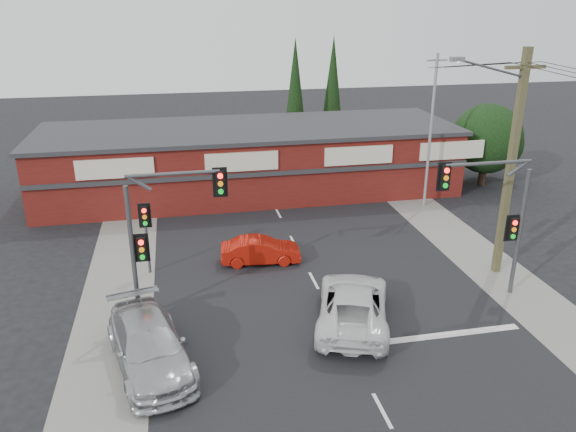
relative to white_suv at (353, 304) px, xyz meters
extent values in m
plane|color=black|center=(-0.64, -0.08, -0.79)|extent=(120.00, 120.00, 0.00)
cube|color=black|center=(-0.64, 4.92, -0.78)|extent=(14.00, 70.00, 0.01)
cube|color=gray|center=(-9.14, 4.92, -0.78)|extent=(3.00, 70.00, 0.02)
cube|color=gray|center=(7.86, 4.92, -0.78)|extent=(3.00, 70.00, 0.02)
cube|color=silver|center=(2.86, -1.58, -0.77)|extent=(6.50, 0.35, 0.01)
imported|color=silver|center=(0.00, 0.00, 0.00)|extent=(4.30, 6.21, 1.58)
imported|color=#B1B4B6|center=(-7.63, -1.29, 0.02)|extent=(3.51, 5.95, 1.62)
imported|color=#B7180B|center=(-2.67, 5.99, -0.17)|extent=(3.87, 1.65, 1.24)
cube|color=silver|center=(-0.64, -5.05, -0.77)|extent=(0.12, 1.60, 0.01)
cube|color=silver|center=(-0.64, -0.71, -0.77)|extent=(0.12, 1.60, 0.01)
cube|color=silver|center=(-0.64, 3.64, -0.77)|extent=(0.12, 1.60, 0.01)
cube|color=silver|center=(-0.64, 7.98, -0.77)|extent=(0.12, 1.60, 0.01)
cube|color=silver|center=(-0.64, 12.33, -0.77)|extent=(0.12, 1.60, 0.01)
cube|color=silver|center=(-0.64, 16.67, -0.77)|extent=(0.12, 1.60, 0.01)
cube|color=silver|center=(-0.64, 21.01, -0.77)|extent=(0.12, 1.60, 0.01)
cube|color=silver|center=(-0.64, 25.36, -0.77)|extent=(0.12, 1.60, 0.01)
cube|color=silver|center=(-0.64, 29.70, -0.77)|extent=(0.12, 1.60, 0.01)
cube|color=#531310|center=(-1.64, 16.92, 1.21)|extent=(26.00, 8.00, 4.00)
cube|color=#2D2D30|center=(-1.64, 16.92, 3.31)|extent=(26.40, 8.40, 0.25)
cube|color=beige|center=(-9.64, 12.87, 2.31)|extent=(4.20, 0.12, 1.10)
cube|color=beige|center=(-2.64, 12.87, 2.31)|extent=(4.20, 0.12, 1.10)
cube|color=beige|center=(4.36, 12.87, 2.31)|extent=(4.20, 0.12, 1.10)
cube|color=beige|center=(10.36, 12.87, 2.31)|extent=(4.20, 0.12, 1.10)
cube|color=#2D2D30|center=(-1.64, 12.82, 1.51)|extent=(26.00, 0.15, 0.25)
cylinder|color=#2D2116|center=(13.86, 14.92, 0.11)|extent=(0.50, 0.50, 1.80)
sphere|color=black|center=(13.86, 14.92, 2.41)|extent=(4.60, 4.60, 4.60)
sphere|color=black|center=(15.36, 15.92, 1.71)|extent=(3.40, 3.40, 3.40)
sphere|color=black|center=(12.56, 16.32, 1.51)|extent=(2.80, 2.80, 2.80)
cylinder|color=#2D2116|center=(2.86, 23.92, 0.21)|extent=(0.24, 0.24, 2.00)
cone|color=black|center=(2.86, 23.92, 4.71)|extent=(1.80, 1.80, 7.50)
cylinder|color=#2D2116|center=(6.36, 25.92, 0.21)|extent=(0.24, 0.24, 2.00)
cone|color=black|center=(6.36, 25.92, 4.71)|extent=(1.80, 1.80, 7.50)
cylinder|color=#47494C|center=(-8.14, 1.92, 1.96)|extent=(0.18, 0.18, 5.50)
cylinder|color=#47494C|center=(-6.44, 1.92, 5.06)|extent=(3.40, 0.14, 0.14)
cylinder|color=#47494C|center=(-7.63, 1.92, 4.76)|extent=(0.82, 0.14, 0.63)
cube|color=black|center=(-4.74, 1.92, 4.61)|extent=(0.32, 0.22, 0.95)
cube|color=black|center=(-4.74, 1.99, 4.61)|extent=(0.55, 0.04, 1.15)
cylinder|color=#FF0C07|center=(-4.74, 1.79, 4.91)|extent=(0.20, 0.06, 0.20)
cylinder|color=orange|center=(-4.74, 1.79, 4.61)|extent=(0.20, 0.06, 0.20)
cylinder|color=#0CE526|center=(-4.74, 1.79, 4.31)|extent=(0.20, 0.06, 0.20)
cube|color=black|center=(-7.79, 1.92, 2.21)|extent=(0.32, 0.22, 0.95)
cube|color=black|center=(-7.79, 1.99, 2.21)|extent=(0.55, 0.04, 1.15)
cylinder|color=#FF0C07|center=(-7.79, 1.79, 2.51)|extent=(0.20, 0.06, 0.20)
cylinder|color=orange|center=(-7.79, 1.79, 2.21)|extent=(0.20, 0.06, 0.20)
cylinder|color=#0CE526|center=(-7.79, 1.79, 1.91)|extent=(0.20, 0.06, 0.20)
cylinder|color=#47494C|center=(7.36, 0.92, 1.96)|extent=(0.18, 0.18, 5.50)
cylinder|color=#47494C|center=(5.56, 0.92, 5.06)|extent=(3.60, 0.14, 0.14)
cylinder|color=#47494C|center=(6.82, 0.92, 4.76)|extent=(0.82, 0.14, 0.63)
cube|color=black|center=(3.76, 0.92, 4.61)|extent=(0.32, 0.22, 0.95)
cube|color=black|center=(3.76, 0.99, 4.61)|extent=(0.55, 0.04, 1.15)
cylinder|color=#FF0C07|center=(3.76, 0.79, 4.91)|extent=(0.20, 0.06, 0.20)
cylinder|color=orange|center=(3.76, 0.79, 4.61)|extent=(0.20, 0.06, 0.20)
cylinder|color=#0CE526|center=(3.76, 0.79, 4.31)|extent=(0.20, 0.06, 0.20)
cube|color=black|center=(7.01, 0.92, 2.21)|extent=(0.32, 0.22, 0.95)
cube|color=black|center=(7.01, 0.99, 2.21)|extent=(0.55, 0.04, 1.15)
cylinder|color=#FF0C07|center=(7.01, 0.79, 2.51)|extent=(0.20, 0.06, 0.20)
cylinder|color=orange|center=(7.01, 0.79, 2.21)|extent=(0.20, 0.06, 0.20)
cylinder|color=#0CE526|center=(7.01, 0.79, 1.91)|extent=(0.20, 0.06, 0.20)
cylinder|color=#47494C|center=(-7.84, 5.92, 0.71)|extent=(0.12, 0.12, 3.00)
cube|color=black|center=(-7.84, 5.92, 2.01)|extent=(0.32, 0.22, 0.95)
cube|color=black|center=(-7.84, 5.99, 2.01)|extent=(0.55, 0.04, 1.15)
cylinder|color=#FF0C07|center=(-7.84, 5.79, 2.31)|extent=(0.20, 0.06, 0.20)
cylinder|color=orange|center=(-7.84, 5.79, 2.01)|extent=(0.20, 0.06, 0.20)
cylinder|color=#0CE526|center=(-7.84, 5.79, 1.71)|extent=(0.20, 0.06, 0.20)
cube|color=brown|center=(7.86, 2.92, 4.21)|extent=(0.30, 0.30, 10.00)
cube|color=brown|center=(7.86, 2.92, 8.41)|extent=(1.80, 0.14, 0.14)
cylinder|color=#47494C|center=(6.26, 2.77, 8.41)|extent=(3.23, 0.39, 0.89)
cube|color=slate|center=(4.66, 2.62, 8.81)|extent=(0.55, 0.25, 0.18)
cylinder|color=silver|center=(4.66, 2.62, 8.71)|extent=(0.28, 0.28, 0.05)
cylinder|color=gray|center=(8.36, 11.92, 3.71)|extent=(0.16, 0.16, 9.00)
cube|color=gray|center=(8.36, 11.92, 7.81)|extent=(1.20, 0.10, 0.10)
cylinder|color=black|center=(7.51, 7.42, 8.01)|extent=(0.73, 9.01, 1.22)
cylinder|color=black|center=(8.11, 7.42, 8.01)|extent=(0.52, 9.00, 1.22)
cylinder|color=black|center=(8.70, 7.42, 8.01)|extent=(0.31, 9.00, 1.22)
camera|label=1|loc=(-6.23, -18.05, 10.96)|focal=35.00mm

